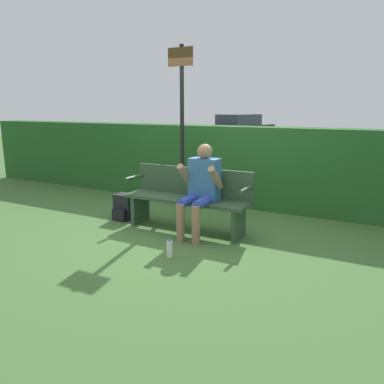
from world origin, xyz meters
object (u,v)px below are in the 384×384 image
object	(u,v)px
water_bottle	(169,249)
signpost	(182,116)
parked_car	(239,129)
person_seated	(201,186)
park_bench	(188,197)
backpack	(125,207)

from	to	relation	value
water_bottle	signpost	xyz separation A→B (m)	(-0.97, 2.03, 1.48)
signpost	parked_car	bearing A→B (deg)	106.88
person_seated	signpost	xyz separation A→B (m)	(-0.93, 1.13, 0.89)
park_bench	person_seated	bearing A→B (deg)	-25.70
water_bottle	backpack	bearing A→B (deg)	145.16
park_bench	parked_car	size ratio (longest dim) A/B	0.41
park_bench	water_bottle	size ratio (longest dim) A/B	8.47
water_bottle	signpost	world-z (taller)	signpost
park_bench	backpack	world-z (taller)	park_bench
park_bench	signpost	xyz separation A→B (m)	(-0.66, 1.00, 1.11)
water_bottle	parked_car	distance (m)	15.33
park_bench	parked_car	bearing A→B (deg)	108.26
backpack	person_seated	bearing A→B (deg)	-4.08
park_bench	backpack	bearing A→B (deg)	-178.46
water_bottle	signpost	distance (m)	2.69
backpack	parked_car	world-z (taller)	parked_car
backpack	parked_car	distance (m)	13.97
signpost	parked_car	world-z (taller)	signpost
park_bench	backpack	xyz separation A→B (m)	(-1.12, -0.03, -0.28)
signpost	park_bench	bearing A→B (deg)	-56.43
water_bottle	person_seated	bearing A→B (deg)	92.70
water_bottle	signpost	bearing A→B (deg)	115.65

